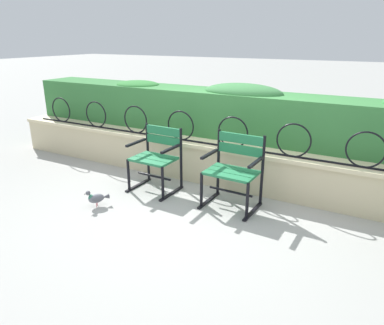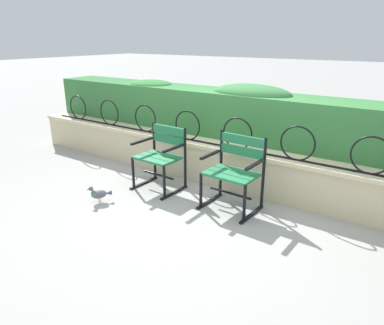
% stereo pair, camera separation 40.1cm
% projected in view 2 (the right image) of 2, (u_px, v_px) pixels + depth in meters
% --- Properties ---
extents(ground_plane, '(60.00, 60.00, 0.00)m').
position_uv_depth(ground_plane, '(187.00, 208.00, 4.25)').
color(ground_plane, '#9E9E99').
extents(stone_wall, '(7.34, 0.41, 0.56)m').
position_uv_depth(stone_wall, '(225.00, 165.00, 4.85)').
color(stone_wall, beige).
rests_on(stone_wall, ground).
extents(iron_arch_fence, '(6.81, 0.02, 0.42)m').
position_uv_depth(iron_arch_fence, '(213.00, 131.00, 4.73)').
color(iron_arch_fence, black).
rests_on(iron_arch_fence, stone_wall).
extents(hedge_row, '(7.20, 0.68, 0.77)m').
position_uv_depth(hedge_row, '(249.00, 113.00, 5.01)').
color(hedge_row, '#387A3D').
rests_on(hedge_row, stone_wall).
extents(park_chair_left, '(0.60, 0.54, 0.83)m').
position_uv_depth(park_chair_left, '(161.00, 155.00, 4.70)').
color(park_chair_left, '#237547').
rests_on(park_chair_left, ground).
extents(park_chair_right, '(0.64, 0.54, 0.87)m').
position_uv_depth(park_chair_right, '(235.00, 170.00, 4.14)').
color(park_chair_right, '#237547').
rests_on(park_chair_right, ground).
extents(pigeon_near_chairs, '(0.20, 0.26, 0.22)m').
position_uv_depth(pigeon_near_chairs, '(99.00, 194.00, 4.37)').
color(pigeon_near_chairs, slate).
rests_on(pigeon_near_chairs, ground).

